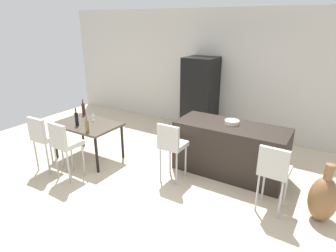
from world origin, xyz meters
The scene contains 15 objects.
ground_plane centered at (0.00, 0.00, 0.00)m, with size 10.00×10.00×0.00m, color beige.
back_wall centered at (0.00, 2.62, 1.45)m, with size 10.00×0.12×2.90m, color beige.
kitchen_island centered at (0.61, 0.66, 0.46)m, with size 1.93×0.80×0.92m, color black.
bar_chair_left centered at (-0.14, -0.12, 0.70)m, with size 0.40×0.40×1.05m.
bar_chair_middle centered at (1.52, -0.12, 0.70)m, with size 0.41×0.41×1.05m.
dining_table centered at (-1.99, -0.25, 0.67)m, with size 1.26×0.83×0.74m.
dining_chair_near centered at (-2.27, -1.02, 0.70)m, with size 0.41×0.41×1.05m.
dining_chair_far centered at (-1.71, -1.02, 0.70)m, with size 0.42×0.42×1.05m.
wine_bottle_left centered at (-2.43, 0.09, 0.87)m, with size 0.07×0.07×0.34m.
wine_bottle_near centered at (-2.05, -0.43, 0.87)m, with size 0.07×0.07×0.35m.
wine_bottle_far centered at (-1.63, -0.57, 0.86)m, with size 0.06×0.06×0.31m.
wine_glass_middle centered at (-2.02, -0.05, 0.86)m, with size 0.07×0.07×0.17m.
refrigerator centered at (-0.72, 2.18, 0.92)m, with size 0.72×0.68×1.84m, color black.
fruit_bowl centered at (0.59, 0.72, 0.96)m, with size 0.25×0.25×0.07m, color beige.
floor_vase centered at (2.17, 0.06, 0.34)m, with size 0.38×0.38×0.86m.
Camera 1 is at (2.10, -3.86, 2.63)m, focal length 30.45 mm.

